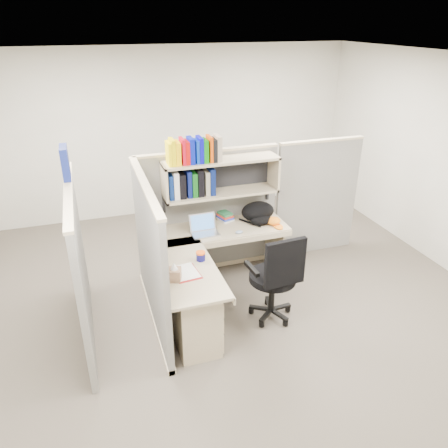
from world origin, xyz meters
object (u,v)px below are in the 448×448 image
object	(u,v)px
backpack	(259,213)
task_chair	(274,290)
desk	(204,292)
snack_canister	(201,256)
laptop	(205,226)

from	to	relation	value
backpack	task_chair	distance (m)	1.12
desk	snack_canister	size ratio (longest dim) A/B	17.35
laptop	backpack	distance (m)	0.75
laptop	snack_canister	xyz separation A→B (m)	(-0.21, -0.57, -0.06)
snack_canister	task_chair	distance (m)	0.89
laptop	backpack	world-z (taller)	backpack
task_chair	laptop	bearing A→B (deg)	121.09
backpack	snack_canister	distance (m)	1.18
desk	snack_canister	distance (m)	0.39
task_chair	snack_canister	bearing A→B (deg)	158.09
laptop	desk	bearing A→B (deg)	-108.09
backpack	snack_canister	bearing A→B (deg)	-157.99
snack_canister	task_chair	bearing A→B (deg)	-21.91
desk	task_chair	world-z (taller)	task_chair
desk	backpack	bearing A→B (deg)	41.77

